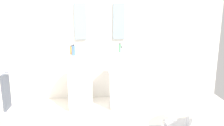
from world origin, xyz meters
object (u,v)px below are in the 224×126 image
at_px(soap_bottle_blue, 73,50).
at_px(soap_bottle_amber, 71,50).
at_px(pedestal_sink_left, 81,79).
at_px(lounge_chair, 188,108).
at_px(soap_bottle_clear, 122,51).
at_px(pedestal_sink_right, 121,79).
at_px(towel_rack, 4,93).
at_px(soap_bottle_green, 120,48).

relative_size(soap_bottle_blue, soap_bottle_amber, 1.18).
bearing_deg(soap_bottle_blue, pedestal_sink_left, 46.89).
relative_size(lounge_chair, soap_bottle_clear, 7.47).
height_order(pedestal_sink_left, lounge_chair, pedestal_sink_left).
xyz_separation_m(pedestal_sink_right, soap_bottle_amber, (-0.87, 0.01, 0.52)).
xyz_separation_m(towel_rack, soap_bottle_blue, (0.88, 0.76, 0.44)).
xyz_separation_m(lounge_chair, soap_bottle_blue, (-1.68, 0.82, 0.72)).
relative_size(towel_rack, soap_bottle_green, 5.76).
height_order(pedestal_sink_right, towel_rack, pedestal_sink_right).
bearing_deg(soap_bottle_amber, soap_bottle_blue, -67.69).
relative_size(pedestal_sink_right, soap_bottle_amber, 6.93).
distance_m(soap_bottle_blue, soap_bottle_green, 0.84).
bearing_deg(lounge_chair, pedestal_sink_left, 149.85).
height_order(pedestal_sink_left, soap_bottle_green, soap_bottle_green).
bearing_deg(soap_bottle_clear, soap_bottle_blue, 177.25).
xyz_separation_m(soap_bottle_blue, soap_bottle_green, (0.80, 0.24, -0.01)).
relative_size(soap_bottle_blue, soap_bottle_clear, 1.26).
distance_m(soap_bottle_blue, soap_bottle_clear, 0.81).
bearing_deg(pedestal_sink_right, lounge_chair, -46.91).
relative_size(soap_bottle_green, soap_bottle_amber, 1.05).
height_order(pedestal_sink_right, soap_bottle_clear, soap_bottle_clear).
xyz_separation_m(pedestal_sink_left, lounge_chair, (1.59, -0.92, -0.18)).
relative_size(towel_rack, soap_bottle_amber, 6.06).
xyz_separation_m(pedestal_sink_left, soap_bottle_clear, (0.71, -0.14, 0.52)).
bearing_deg(soap_bottle_amber, soap_bottle_green, 8.33).
bearing_deg(soap_bottle_green, soap_bottle_blue, -163.46).
height_order(lounge_chair, soap_bottle_green, soap_bottle_green).
xyz_separation_m(pedestal_sink_left, soap_bottle_blue, (-0.10, -0.10, 0.54)).
height_order(towel_rack, soap_bottle_clear, soap_bottle_clear).
bearing_deg(pedestal_sink_right, towel_rack, -153.11).
relative_size(pedestal_sink_right, soap_bottle_blue, 5.85).
distance_m(pedestal_sink_right, soap_bottle_green, 0.55).
distance_m(pedestal_sink_left, soap_bottle_amber, 0.54).
relative_size(towel_rack, soap_bottle_clear, 6.45).
height_order(pedestal_sink_right, soap_bottle_green, soap_bottle_green).
xyz_separation_m(lounge_chair, towel_rack, (-2.57, 0.06, 0.28)).
distance_m(soap_bottle_amber, soap_bottle_clear, 0.86).
bearing_deg(soap_bottle_green, soap_bottle_amber, -171.67).
distance_m(soap_bottle_green, soap_bottle_clear, 0.28).
bearing_deg(soap_bottle_blue, soap_bottle_amber, 112.31).
bearing_deg(pedestal_sink_left, soap_bottle_clear, -11.22).
height_order(soap_bottle_green, soap_bottle_amber, soap_bottle_green).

